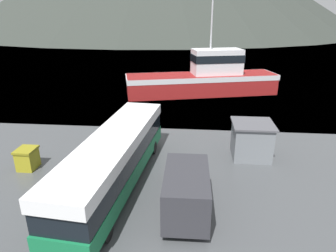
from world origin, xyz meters
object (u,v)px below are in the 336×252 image
Objects in this scene: delivery_van at (186,187)px; storage_bin at (27,158)px; dock_kiosk at (251,140)px; fishing_boat at (205,78)px; tour_bus at (115,157)px.

delivery_van is 4.31× the size of storage_bin.
delivery_van is at bearing -123.81° from dock_kiosk.
storage_bin is (-11.66, -20.01, -1.27)m from fishing_boat.
dock_kiosk is (2.80, -16.97, -0.72)m from fishing_boat.
delivery_van is (4.08, -1.90, -0.50)m from tour_bus.
tour_bus is 4.69× the size of dock_kiosk.
fishing_boat reaches higher than delivery_van.
delivery_van is at bearing -19.50° from tour_bus.
dock_kiosk is at bearing 55.24° from delivery_van.
storage_bin is 14.78m from dock_kiosk.
dock_kiosk reaches higher than storage_bin.
fishing_boat is 6.78× the size of dock_kiosk.
dock_kiosk is (14.46, 3.03, 0.55)m from storage_bin.
dock_kiosk is at bearing 174.77° from fishing_boat.
tour_bus is 6.39m from storage_bin.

